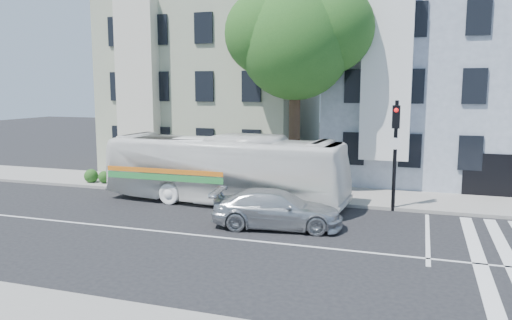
% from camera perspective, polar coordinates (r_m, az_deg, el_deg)
% --- Properties ---
extents(ground, '(120.00, 120.00, 0.00)m').
position_cam_1_polar(ground, '(17.95, -2.41, -9.02)').
color(ground, black).
rests_on(ground, ground).
extents(sidewalk_far, '(80.00, 4.00, 0.15)m').
position_cam_1_polar(sidewalk_far, '(25.32, 4.06, -3.73)').
color(sidewalk_far, gray).
rests_on(sidewalk_far, ground).
extents(building_left, '(12.00, 10.00, 11.00)m').
position_cam_1_polar(building_left, '(33.67, -4.53, 8.54)').
color(building_left, '#9CA389').
rests_on(building_left, ground).
extents(building_right, '(12.00, 10.00, 11.00)m').
position_cam_1_polar(building_right, '(31.01, 20.29, 8.08)').
color(building_right, gray).
rests_on(building_right, ground).
extents(street_tree, '(7.30, 5.90, 11.10)m').
position_cam_1_polar(street_tree, '(25.59, 4.80, 13.85)').
color(street_tree, '#2D2116').
rests_on(street_tree, ground).
extents(bus, '(3.37, 11.61, 3.19)m').
position_cam_1_polar(bus, '(23.09, -3.70, -1.05)').
color(bus, white).
rests_on(bus, ground).
extents(sedan, '(2.74, 5.24, 1.45)m').
position_cam_1_polar(sedan, '(19.20, 2.41, -5.62)').
color(sedan, silver).
rests_on(sedan, ground).
extents(hedge, '(8.42, 3.08, 0.70)m').
position_cam_1_polar(hedge, '(26.67, -10.97, -2.31)').
color(hedge, '#1C561C').
rests_on(hedge, sidewalk_far).
extents(traffic_signal, '(0.50, 0.55, 4.80)m').
position_cam_1_polar(traffic_signal, '(22.08, 15.64, 2.17)').
color(traffic_signal, black).
rests_on(traffic_signal, ground).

